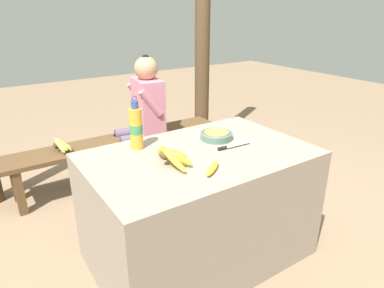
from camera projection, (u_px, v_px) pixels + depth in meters
ground_plane at (199, 253)px, 2.15m from camera, size 12.00×12.00×0.00m
market_counter at (199, 206)px, 2.02m from camera, size 1.24×0.80×0.69m
banana_bunch_ripe at (171, 154)px, 1.73m from camera, size 0.17×0.31×0.12m
serving_bowl at (216, 135)px, 2.08m from camera, size 0.20×0.20×0.04m
water_bottle at (136, 128)px, 1.91m from camera, size 0.07×0.07×0.31m
loose_banana_front at (213, 168)px, 1.67m from camera, size 0.15×0.13×0.03m
knife at (229, 146)px, 1.95m from camera, size 0.22×0.04×0.02m
wooden_bench at (120, 145)px, 2.97m from camera, size 1.89×0.32×0.38m
seated_vendor at (144, 110)px, 2.96m from camera, size 0.43×0.41×1.08m
banana_bunch_green at (61, 144)px, 2.67m from camera, size 0.14×0.22×0.13m
support_post_far at (203, 18)px, 3.27m from camera, size 0.15×0.15×2.69m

